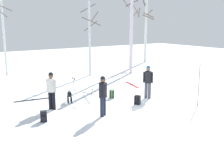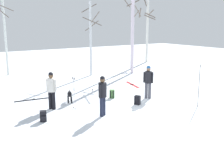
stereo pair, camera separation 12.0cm
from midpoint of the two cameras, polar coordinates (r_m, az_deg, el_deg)
name	(u,v)px [view 2 (the right image)]	position (r m, az deg, el deg)	size (l,w,h in m)	color
ground_plane	(142,113)	(12.32, 6.41, -5.93)	(60.00, 60.00, 0.00)	white
person_0	(148,80)	(14.48, 7.64, 0.85)	(0.37, 0.42, 1.72)	#4C4C56
person_1	(51,88)	(12.82, -12.01, -0.83)	(0.34, 0.45, 1.72)	black
person_2	(103,93)	(11.64, -1.65, -1.91)	(0.47, 0.34, 1.72)	#1E2338
dog	(70,95)	(13.91, -8.40, -2.17)	(0.43, 0.85, 0.57)	black
ski_pair_planted_0	(199,86)	(13.66, 17.57, -0.30)	(0.19, 0.18, 1.99)	black
ski_pair_lying_0	(132,85)	(17.77, 4.35, -0.11)	(0.65, 1.91, 0.05)	red
ski_pair_lying_1	(33,100)	(14.83, -15.63, -3.09)	(1.84, 0.39, 0.05)	black
ski_poles_0	(74,93)	(12.61, -7.51, -1.75)	(0.07, 0.26, 1.50)	#B2B2BC
backpack_0	(43,116)	(11.52, -13.57, -6.41)	(0.31, 0.33, 0.44)	black
backpack_1	(138,100)	(13.50, 5.48, -3.30)	(0.34, 0.32, 0.44)	black
backpack_2	(112,94)	(14.59, 0.25, -2.04)	(0.34, 0.34, 0.44)	#4C7F3F
water_bottle_0	(93,91)	(15.56, -3.75, -1.50)	(0.06, 0.06, 0.25)	silver
birch_tree_1	(5,32)	(22.00, -20.93, 9.88)	(1.44, 1.63, 6.00)	silver
birch_tree_2	(91,37)	(20.66, -4.20, 9.57)	(1.60, 1.62, 5.35)	silver
birch_tree_3	(133,24)	(21.54, 4.50, 12.02)	(0.90, 1.48, 7.21)	silver
birch_tree_4	(132,24)	(23.55, 4.19, 12.09)	(1.45, 1.45, 7.08)	silver
birch_tree_5	(147,29)	(27.87, 7.36, 11.06)	(1.23, 1.17, 6.21)	silver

